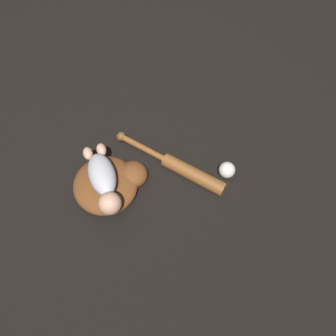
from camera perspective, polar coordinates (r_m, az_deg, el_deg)
name	(u,v)px	position (r m, az deg, el deg)	size (l,w,h in m)	color
ground_plane	(102,184)	(1.48, -11.35, -2.81)	(6.00, 6.00, 0.00)	black
baseball_glove	(110,183)	(1.43, -10.08, -2.62)	(0.36, 0.38, 0.09)	brown
baby_figure	(103,180)	(1.34, -11.24, -2.06)	(0.35, 0.21, 0.09)	#B2B2B7
baseball_bat	(182,168)	(1.46, 2.38, -0.01)	(0.55, 0.20, 0.06)	brown
baseball	(227,170)	(1.47, 10.23, -0.34)	(0.07, 0.07, 0.07)	silver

